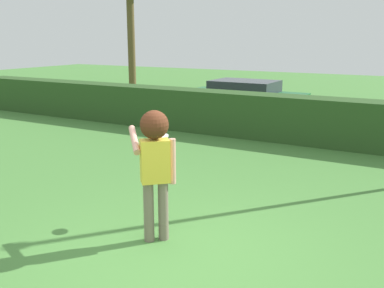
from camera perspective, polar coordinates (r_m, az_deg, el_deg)
ground_plane at (r=5.79m, az=-2.07°, el=-14.47°), size 60.00×60.00×0.00m
person at (r=5.85m, az=-4.83°, el=-1.63°), size 0.82×0.51×1.81m
frisbee at (r=6.59m, az=-4.01°, el=1.02°), size 0.22×0.22×0.04m
hedge_row at (r=11.88m, az=15.86°, el=2.87°), size 25.33×0.90×1.21m
parked_car_green at (r=15.66m, az=6.77°, el=6.11°), size 4.23×1.85×1.25m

